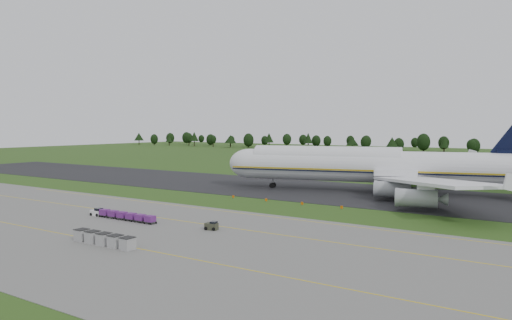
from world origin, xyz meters
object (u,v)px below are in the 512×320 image
Objects in this scene: edge_markers at (284,202)px; utility_cart at (211,226)px; baggage_train at (121,215)px; aircraft at (376,166)px; uld_row at (104,239)px.

utility_cart is at bearing -81.63° from edge_markers.
baggage_train is at bearing -113.94° from edge_markers.
aircraft reaches higher than edge_markers.
utility_cart is (-6.07, -58.11, -6.07)m from aircraft.
utility_cart is (18.99, 1.94, -0.22)m from baggage_train.
utility_cart is at bearing 69.42° from uld_row.
baggage_train is at bearing 131.74° from uld_row.
uld_row reaches higher than baggage_train.
aircraft reaches higher than uld_row.
baggage_train is 0.58× the size of edge_markers.
aircraft is at bearing 80.69° from uld_row.
aircraft is 5.23× the size of baggage_train.
baggage_train reaches higher than edge_markers.
edge_markers is (-10.58, -27.44, -6.39)m from aircraft.
aircraft is at bearing 84.04° from utility_cart.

